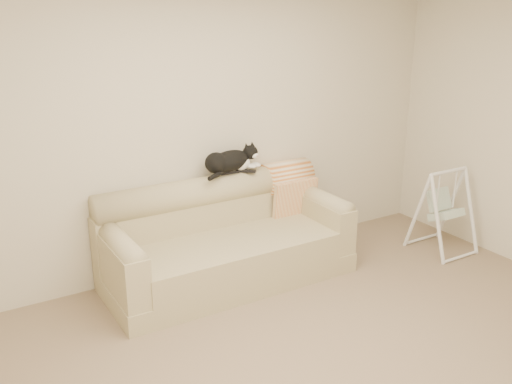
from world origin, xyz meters
TOP-DOWN VIEW (x-y plane):
  - ground_plane at (0.00, 0.00)m, footprint 5.00×5.00m
  - room_shell at (0.00, 0.00)m, footprint 5.04×4.04m
  - sofa at (-0.06, 1.62)m, footprint 2.20×0.93m
  - remote_a at (0.13, 1.85)m, footprint 0.18×0.06m
  - remote_b at (0.29, 1.81)m, footprint 0.16×0.15m
  - tuxedo_cat at (0.13, 1.85)m, footprint 0.64×0.36m
  - throw_blanket at (0.76, 1.84)m, footprint 0.48×0.38m
  - baby_swing at (2.10, 1.02)m, footprint 0.52×0.55m

SIDE VIEW (x-z plane):
  - ground_plane at x=0.00m, z-range 0.00..0.00m
  - sofa at x=-0.06m, z-range -0.10..0.80m
  - baby_swing at x=2.10m, z-range 0.00..0.85m
  - throw_blanket at x=0.76m, z-range 0.44..1.01m
  - remote_b at x=0.29m, z-range 0.90..0.92m
  - remote_a at x=0.13m, z-range 0.90..0.92m
  - tuxedo_cat at x=0.13m, z-range 0.89..1.14m
  - room_shell at x=0.00m, z-range 0.23..2.83m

